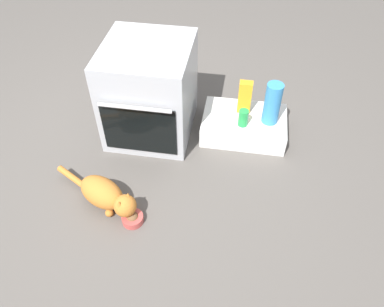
{
  "coord_description": "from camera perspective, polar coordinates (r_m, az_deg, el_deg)",
  "views": [
    {
      "loc": [
        0.65,
        -1.59,
        1.87
      ],
      "look_at": [
        0.4,
        -0.03,
        0.25
      ],
      "focal_mm": 35.66,
      "sensor_mm": 36.0,
      "label": 1
    }
  ],
  "objects": [
    {
      "name": "ground",
      "position": [
        2.54,
        -8.83,
        -2.49
      ],
      "size": [
        8.0,
        8.0,
        0.0
      ],
      "primitive_type": "plane",
      "color": "#56514C"
    },
    {
      "name": "oven",
      "position": [
        2.62,
        -6.38,
        9.23
      ],
      "size": [
        0.56,
        0.65,
        0.66
      ],
      "color": "#B7BABF",
      "rests_on": "ground"
    },
    {
      "name": "pantry_cabinet",
      "position": [
        2.74,
        7.75,
        4.23
      ],
      "size": [
        0.58,
        0.39,
        0.15
      ],
      "primitive_type": "cube",
      "color": "white",
      "rests_on": "ground"
    },
    {
      "name": "food_bowl",
      "position": [
        2.27,
        -8.88,
        -9.55
      ],
      "size": [
        0.13,
        0.13,
        0.07
      ],
      "color": "#C64C47",
      "rests_on": "ground"
    },
    {
      "name": "cat",
      "position": [
        2.31,
        -12.78,
        -6.02
      ],
      "size": [
        0.59,
        0.33,
        0.19
      ],
      "rotation": [
        0.0,
        0.0,
        -0.45
      ],
      "color": "#C6752D",
      "rests_on": "ground"
    },
    {
      "name": "juice_carton",
      "position": [
        2.67,
        7.9,
        8.37
      ],
      "size": [
        0.09,
        0.06,
        0.24
      ],
      "primitive_type": "cube",
      "color": "orange",
      "rests_on": "pantry_cabinet"
    },
    {
      "name": "water_bottle",
      "position": [
        2.6,
        11.92,
        7.31
      ],
      "size": [
        0.11,
        0.11,
        0.3
      ],
      "primitive_type": "cylinder",
      "color": "#388CD1",
      "rests_on": "pantry_cabinet"
    },
    {
      "name": "soda_can",
      "position": [
        2.59,
        7.67,
        5.31
      ],
      "size": [
        0.07,
        0.07,
        0.12
      ],
      "primitive_type": "cylinder",
      "color": "green",
      "rests_on": "pantry_cabinet"
    }
  ]
}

